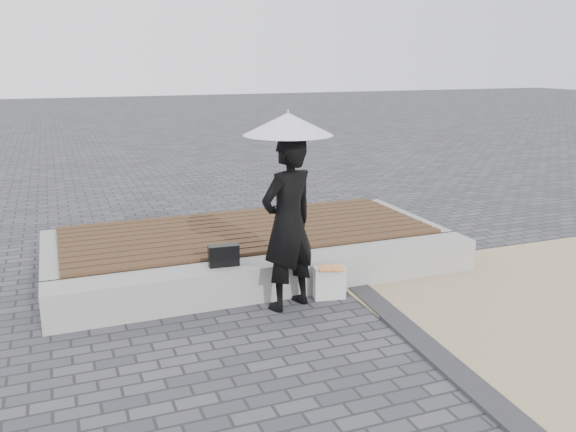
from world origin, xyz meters
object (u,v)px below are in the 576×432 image
object	(u,v)px
seating_ledge	(280,276)
canvas_tote	(329,283)
woman	(288,224)
handbag	(224,256)
parasol	(288,124)

from	to	relation	value
seating_ledge	canvas_tote	bearing A→B (deg)	-37.97
woman	handbag	world-z (taller)	woman
seating_ledge	parasol	world-z (taller)	parasol
parasol	canvas_tote	size ratio (longest dim) A/B	3.18
handbag	canvas_tote	distance (m)	1.20
seating_ledge	parasol	xyz separation A→B (m)	(-0.06, -0.40, 1.74)
seating_ledge	handbag	distance (m)	0.71
seating_ledge	canvas_tote	world-z (taller)	seating_ledge
parasol	seating_ledge	bearing A→B (deg)	81.91
woman	canvas_tote	bearing A→B (deg)	164.08
seating_ledge	handbag	world-z (taller)	handbag
parasol	handbag	world-z (taller)	parasol
seating_ledge	handbag	size ratio (longest dim) A/B	15.22
canvas_tote	handbag	bearing A→B (deg)	172.47
parasol	canvas_tote	bearing A→B (deg)	5.71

